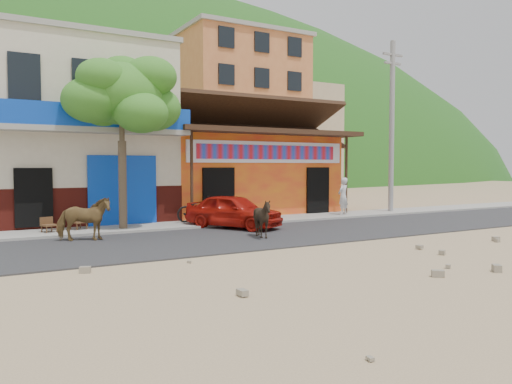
% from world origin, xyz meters
% --- Properties ---
extents(ground, '(120.00, 120.00, 0.00)m').
position_xyz_m(ground, '(0.00, 0.00, 0.00)').
color(ground, '#9E825B').
rests_on(ground, ground).
extents(road, '(60.00, 5.00, 0.04)m').
position_xyz_m(road, '(0.00, 2.50, 0.02)').
color(road, '#28282B').
rests_on(road, ground).
extents(sidewalk, '(60.00, 2.00, 0.12)m').
position_xyz_m(sidewalk, '(0.00, 6.00, 0.06)').
color(sidewalk, gray).
rests_on(sidewalk, ground).
extents(dance_club, '(8.00, 6.00, 3.60)m').
position_xyz_m(dance_club, '(2.00, 10.00, 1.80)').
color(dance_club, orange).
rests_on(dance_club, ground).
extents(cafe_building, '(7.00, 6.00, 7.00)m').
position_xyz_m(cafe_building, '(-5.50, 10.00, 3.50)').
color(cafe_building, beige).
rests_on(cafe_building, ground).
extents(apartment_front, '(9.00, 9.00, 12.00)m').
position_xyz_m(apartment_front, '(9.00, 24.00, 6.00)').
color(apartment_front, '#CC723F').
rests_on(apartment_front, ground).
extents(apartment_rear, '(8.00, 8.00, 10.00)m').
position_xyz_m(apartment_rear, '(18.00, 30.00, 5.00)').
color(apartment_rear, tan).
rests_on(apartment_rear, ground).
extents(hillside, '(100.00, 40.00, 24.00)m').
position_xyz_m(hillside, '(0.00, 70.00, 12.00)').
color(hillside, '#194C14').
rests_on(hillside, ground).
extents(tree, '(3.00, 3.00, 6.00)m').
position_xyz_m(tree, '(-4.60, 5.80, 3.12)').
color(tree, '#2D721E').
rests_on(tree, sidewalk).
extents(utility_pole, '(0.24, 0.24, 8.00)m').
position_xyz_m(utility_pole, '(8.20, 6.00, 4.12)').
color(utility_pole, gray).
rests_on(utility_pole, sidewalk).
extents(cow_tan, '(1.68, 1.09, 1.31)m').
position_xyz_m(cow_tan, '(-6.25, 3.97, 0.69)').
color(cow_tan, brown).
rests_on(cow_tan, road).
extents(cow_dark, '(1.45, 1.41, 1.20)m').
position_xyz_m(cow_dark, '(-1.31, 1.90, 0.64)').
color(cow_dark, black).
rests_on(cow_dark, road).
extents(red_car, '(3.03, 3.83, 1.22)m').
position_xyz_m(red_car, '(-0.97, 4.53, 0.65)').
color(red_car, '#A7140B').
rests_on(red_car, road).
extents(scooter, '(1.87, 0.69, 0.98)m').
position_xyz_m(scooter, '(-1.50, 6.37, 0.61)').
color(scooter, black).
rests_on(scooter, sidewalk).
extents(pedestrian, '(0.70, 0.59, 1.63)m').
position_xyz_m(pedestrian, '(5.10, 5.77, 0.94)').
color(pedestrian, silver).
rests_on(pedestrian, sidewalk).
extents(cafe_chair_left, '(0.60, 0.60, 0.99)m').
position_xyz_m(cafe_chair_left, '(-6.00, 6.21, 0.61)').
color(cafe_chair_left, '#463117').
rests_on(cafe_chair_left, sidewalk).
extents(cafe_chair_right, '(0.54, 0.54, 0.91)m').
position_xyz_m(cafe_chair_right, '(-6.96, 5.94, 0.58)').
color(cafe_chair_right, '#512E1B').
rests_on(cafe_chair_right, sidewalk).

